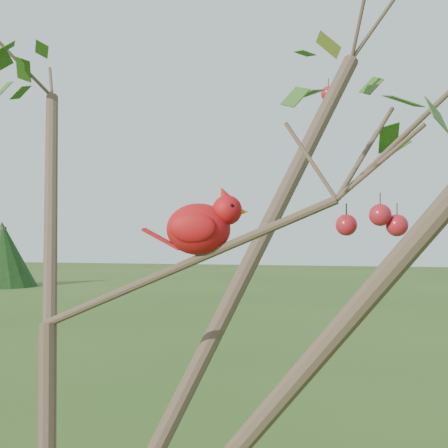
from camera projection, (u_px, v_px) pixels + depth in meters
crabapple_tree at (53, 242)px, 1.29m from camera, size 2.35×2.05×2.95m
cardinal at (202, 226)px, 1.33m from camera, size 0.21×0.11×0.15m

